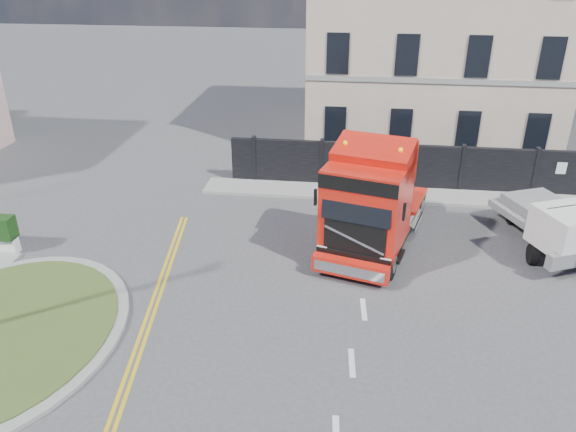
# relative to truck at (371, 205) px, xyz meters

# --- Properties ---
(ground) EXTENTS (120.00, 120.00, 0.00)m
(ground) POSITION_rel_truck_xyz_m (-3.08, -3.11, -1.77)
(ground) COLOR #424244
(ground) RESTS_ON ground
(hoarding_fence) EXTENTS (18.80, 0.25, 2.00)m
(hoarding_fence) POSITION_rel_truck_xyz_m (3.47, 5.89, -0.77)
(hoarding_fence) COLOR black
(hoarding_fence) RESTS_ON ground
(georgian_building) EXTENTS (12.30, 10.30, 12.80)m
(georgian_building) POSITION_rel_truck_xyz_m (2.92, 13.39, 4.00)
(georgian_building) COLOR beige
(georgian_building) RESTS_ON ground
(pavement_far) EXTENTS (20.00, 1.60, 0.12)m
(pavement_far) POSITION_rel_truck_xyz_m (2.92, 4.99, -1.71)
(pavement_far) COLOR gray
(pavement_far) RESTS_ON ground
(truck) EXTENTS (4.11, 7.02, 3.96)m
(truck) POSITION_rel_truck_xyz_m (0.00, 0.00, 0.00)
(truck) COLOR black
(truck) RESTS_ON ground
(flatbed_pickup) EXTENTS (3.66, 5.31, 2.01)m
(flatbed_pickup) POSITION_rel_truck_xyz_m (6.41, 0.45, -0.69)
(flatbed_pickup) COLOR slate
(flatbed_pickup) RESTS_ON ground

